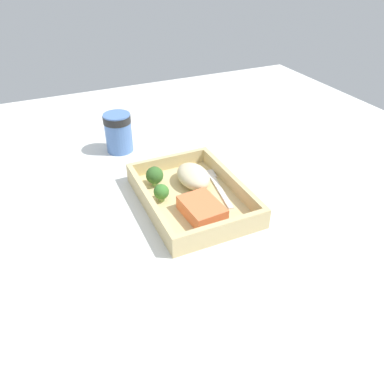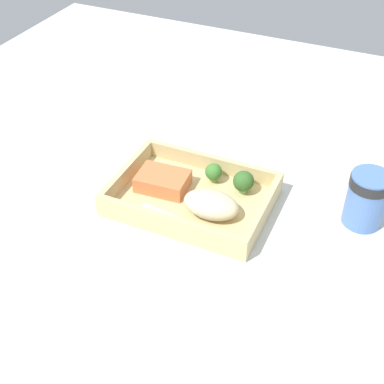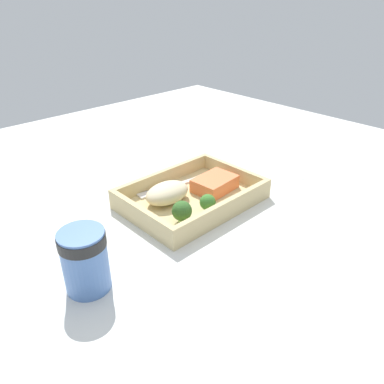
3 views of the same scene
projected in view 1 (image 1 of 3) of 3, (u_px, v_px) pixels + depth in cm
name	position (u px, v px, depth cm)	size (l,w,h in cm)	color
ground_plane	(192.00, 206.00, 82.63)	(160.00, 160.00, 2.00)	silver
takeout_tray	(192.00, 200.00, 81.72)	(28.87, 20.71, 1.20)	tan
tray_rim	(192.00, 191.00, 80.43)	(28.87, 20.71, 3.32)	tan
salmon_fillet	(202.00, 209.00, 75.46)	(9.48, 6.88, 3.04)	#E97341
mashed_potatoes	(193.00, 176.00, 84.68)	(10.28, 6.84, 4.24)	beige
broccoli_floret_1	(155.00, 176.00, 84.07)	(3.97, 3.97, 4.61)	#7DAF5F
broccoli_floret_2	(161.00, 192.00, 79.21)	(3.31, 3.31, 3.98)	#7C9851
fork	(217.00, 186.00, 84.91)	(15.87, 4.05, 0.44)	silver
paper_cup	(118.00, 131.00, 98.57)	(7.21, 7.21, 10.40)	#4F76B7
receipt_slip	(246.00, 298.00, 60.28)	(9.23, 13.91, 0.24)	white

